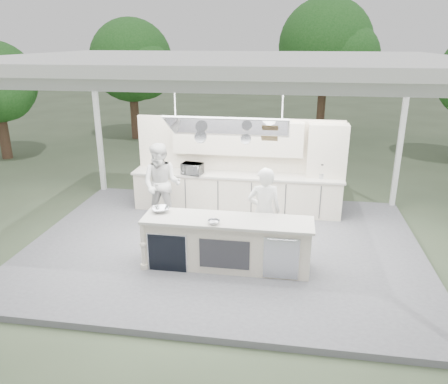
% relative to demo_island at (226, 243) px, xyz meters
% --- Properties ---
extents(ground, '(90.00, 90.00, 0.00)m').
position_rel_demo_island_xyz_m(ground, '(-0.18, 0.91, -0.60)').
color(ground, '#49583C').
rests_on(ground, ground).
extents(stage_deck, '(8.00, 6.00, 0.12)m').
position_rel_demo_island_xyz_m(stage_deck, '(-0.18, 0.91, -0.54)').
color(stage_deck, slate).
rests_on(stage_deck, ground).
extents(tent, '(8.20, 6.20, 3.86)m').
position_rel_demo_island_xyz_m(tent, '(-0.18, 0.90, 3.11)').
color(tent, white).
rests_on(tent, ground).
extents(demo_island, '(3.10, 0.79, 0.95)m').
position_rel_demo_island_xyz_m(demo_island, '(0.00, 0.00, 0.00)').
color(demo_island, white).
rests_on(demo_island, stage_deck).
extents(back_counter, '(5.08, 0.72, 0.95)m').
position_rel_demo_island_xyz_m(back_counter, '(-0.18, 2.81, 0.00)').
color(back_counter, white).
rests_on(back_counter, stage_deck).
extents(back_wall_unit, '(5.05, 0.48, 2.25)m').
position_rel_demo_island_xyz_m(back_wall_unit, '(0.27, 3.03, 0.98)').
color(back_wall_unit, white).
rests_on(back_wall_unit, stage_deck).
extents(tree_cluster, '(19.55, 9.40, 5.85)m').
position_rel_demo_island_xyz_m(tree_cluster, '(-0.34, 10.68, 2.69)').
color(tree_cluster, '#513628').
rests_on(tree_cluster, ground).
extents(head_chef, '(0.71, 0.53, 1.78)m').
position_rel_demo_island_xyz_m(head_chef, '(0.64, 0.60, 0.41)').
color(head_chef, white).
rests_on(head_chef, stage_deck).
extents(sous_chef, '(0.93, 0.74, 1.87)m').
position_rel_demo_island_xyz_m(sous_chef, '(-1.74, 1.77, 0.46)').
color(sous_chef, white).
rests_on(sous_chef, stage_deck).
extents(toaster_oven, '(0.54, 0.42, 0.27)m').
position_rel_demo_island_xyz_m(toaster_oven, '(-1.22, 2.61, 0.61)').
color(toaster_oven, silver).
rests_on(toaster_oven, back_counter).
extents(bowl_large, '(0.44, 0.44, 0.08)m').
position_rel_demo_island_xyz_m(bowl_large, '(-1.28, 0.17, 0.52)').
color(bowl_large, silver).
rests_on(bowl_large, demo_island).
extents(bowl_small, '(0.27, 0.27, 0.07)m').
position_rel_demo_island_xyz_m(bowl_small, '(-0.18, -0.24, 0.51)').
color(bowl_small, silver).
rests_on(bowl_small, demo_island).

